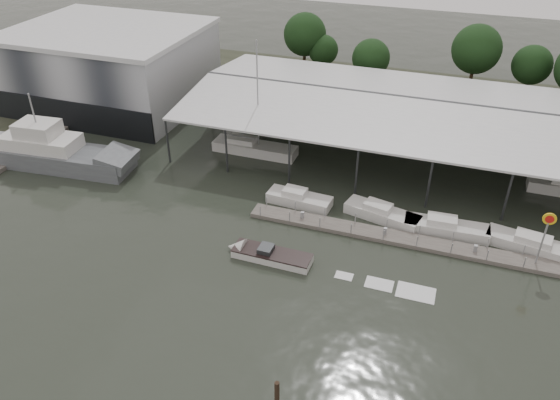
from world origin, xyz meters
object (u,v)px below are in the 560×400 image
(shell_fuel_sign, at_px, (546,230))
(speedboat_underway, at_px, (265,254))
(grey_trawler, at_px, (53,153))
(white_sailboat, at_px, (254,148))

(shell_fuel_sign, xyz_separation_m, speedboat_underway, (-22.40, -6.50, -3.53))
(grey_trawler, bearing_deg, shell_fuel_sign, -6.73)
(grey_trawler, distance_m, white_sailboat, 22.74)
(white_sailboat, bearing_deg, shell_fuel_sign, -20.59)
(white_sailboat, xyz_separation_m, speedboat_underway, (8.28, -18.27, -0.26))
(grey_trawler, relative_size, speedboat_underway, 1.04)
(white_sailboat, bearing_deg, speedboat_underway, -65.22)
(grey_trawler, xyz_separation_m, speedboat_underway, (28.55, -8.01, -1.19))
(shell_fuel_sign, distance_m, white_sailboat, 33.02)
(shell_fuel_sign, xyz_separation_m, grey_trawler, (-50.95, 1.51, -2.35))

